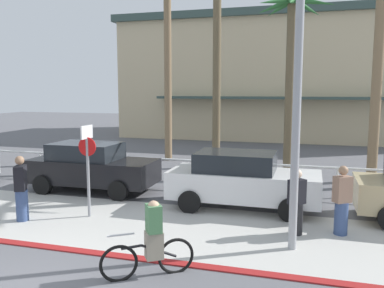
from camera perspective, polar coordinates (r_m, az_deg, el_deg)
ground_plane at (r=16.40m, az=-0.97°, el=-4.78°), size 80.00×80.00×0.00m
sidewalk_strip at (r=11.20m, az=-10.04°, el=-10.78°), size 44.00×4.00×0.02m
curb_paint at (r=9.56m, az=-15.54°, el=-14.19°), size 44.00×0.24×0.03m
building_backdrop at (r=32.46m, az=12.63°, el=9.02°), size 23.50×11.58×8.81m
rail_fence at (r=14.84m, az=-2.71°, el=-2.81°), size 24.98×0.08×1.04m
stop_sign_bike_lane at (r=11.49m, az=-14.40°, el=-1.86°), size 0.52×0.56×2.56m
streetlight_curb at (r=8.74m, az=14.63°, el=12.33°), size 0.24×2.54×7.50m
palm_tree_2 at (r=20.50m, az=-3.45°, el=16.74°), size 3.63×3.23×8.88m
palm_tree_3 at (r=18.84m, az=3.51°, el=18.29°), size 3.67×3.02×10.00m
palm_tree_4 at (r=17.16m, az=13.78°, el=13.96°), size 3.05×3.16×7.19m
palm_tree_5 at (r=16.19m, az=25.05°, el=17.48°), size 3.11×3.11×9.18m
car_black_1 at (r=14.60m, az=-13.88°, el=-3.08°), size 4.40×2.02×1.69m
car_white_2 at (r=12.21m, az=7.00°, el=-4.98°), size 4.40×2.02×1.69m
cyclist_black_0 at (r=7.91m, az=-5.69°, el=-13.34°), size 1.53×1.09×1.50m
pedestrian_0 at (r=11.86m, az=-22.77°, el=-6.09°), size 0.43×0.47×1.78m
pedestrian_1 at (r=10.28m, az=14.40°, el=-8.29°), size 0.45×0.47×1.62m
pedestrian_2 at (r=10.57m, az=20.21°, el=-7.80°), size 0.48×0.44×1.72m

